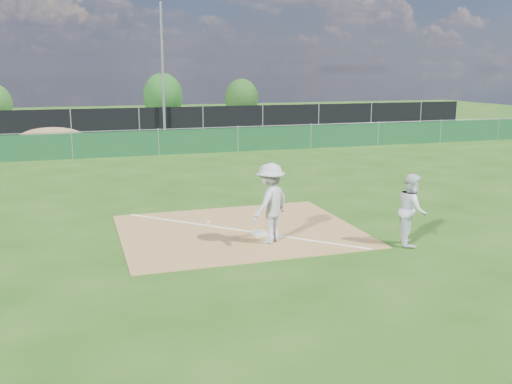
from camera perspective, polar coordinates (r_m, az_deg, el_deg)
ground at (r=23.32m, az=-7.88°, el=1.96°), size 90.00×90.00×0.00m
infield_dirt at (r=14.75m, az=-1.71°, el=-3.88°), size 6.00×5.00×0.02m
foul_line at (r=14.75m, az=-1.71°, el=-3.82°), size 5.01×5.01×0.01m
green_fence at (r=28.12m, az=-9.72°, el=4.87°), size 44.00×0.05×1.20m
dirt_mound at (r=31.34m, az=-19.77°, el=5.04°), size 3.38×2.60×1.17m
black_fence at (r=35.98m, az=-11.59°, el=6.84°), size 46.00×0.04×1.80m
parking_lot at (r=41.02m, az=-12.34°, el=6.18°), size 46.00×9.00×0.01m
light_pole at (r=35.74m, az=-9.31°, el=11.87°), size 0.16×0.16×8.00m
first_base at (r=14.34m, az=0.30°, el=-4.16°), size 0.38×0.38×0.07m
play_at_first at (r=13.52m, az=1.44°, el=-1.13°), size 2.31×1.31×1.92m
runner at (r=13.92m, az=15.31°, el=-1.69°), size 0.93×1.02×1.71m
car_left at (r=39.68m, az=-23.35°, el=6.38°), size 4.63×2.28×1.52m
car_mid at (r=39.91m, az=-11.88°, el=7.09°), size 4.54×1.95×1.46m
car_right at (r=40.50m, az=-7.32°, el=7.20°), size 4.52×2.11×1.28m
tree_mid at (r=47.97m, az=-9.30°, el=9.48°), size 3.23×3.23×3.83m
tree_right at (r=48.65m, az=-1.45°, el=9.37°), size 2.81×2.81×3.34m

